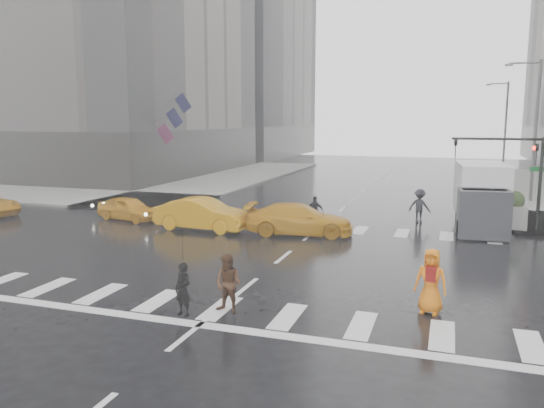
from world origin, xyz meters
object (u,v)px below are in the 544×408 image
(box_truck, at_px, (481,195))
(pedestrian_brown, at_px, (228,284))
(pedestrian_orange, at_px, (431,281))
(taxi_mid, at_px, (203,214))
(taxi_front, at_px, (129,208))
(traffic_signal_pole, at_px, (518,165))

(box_truck, bearing_deg, pedestrian_brown, -120.78)
(pedestrian_brown, bearing_deg, pedestrian_orange, 26.39)
(taxi_mid, relative_size, box_truck, 0.79)
(taxi_front, xyz_separation_m, taxi_mid, (4.88, -1.08, 0.15))
(box_truck, bearing_deg, taxi_mid, -165.22)
(pedestrian_brown, height_order, taxi_mid, pedestrian_brown)
(taxi_mid, bearing_deg, pedestrian_brown, -147.38)
(taxi_front, bearing_deg, traffic_signal_pole, -67.46)
(taxi_front, height_order, taxi_mid, taxi_mid)
(taxi_front, bearing_deg, taxi_mid, -89.49)
(pedestrian_orange, bearing_deg, taxi_mid, 153.87)
(traffic_signal_pole, height_order, box_truck, traffic_signal_pole)
(taxi_mid, bearing_deg, traffic_signal_pole, -70.07)
(taxi_front, bearing_deg, box_truck, -66.42)
(pedestrian_brown, height_order, box_truck, box_truck)
(pedestrian_orange, height_order, box_truck, box_truck)
(traffic_signal_pole, xyz_separation_m, box_truck, (-1.51, 0.08, -1.53))
(taxi_front, relative_size, taxi_mid, 0.78)
(taxi_front, xyz_separation_m, box_truck, (17.64, 3.29, 1.06))
(traffic_signal_pole, xyz_separation_m, taxi_front, (-19.15, -3.22, -2.59))
(taxi_front, distance_m, box_truck, 17.98)
(traffic_signal_pole, distance_m, taxi_mid, 15.10)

